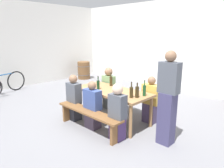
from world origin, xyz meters
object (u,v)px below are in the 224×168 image
wine_bottle_4 (144,90)px  parked_bicycle_0 (4,83)px  tasting_table (112,94)px  wine_bottle_1 (98,85)px  wine_bottle_0 (137,92)px  seated_guest_near_1 (93,107)px  wine_barrel (84,70)px  seated_guest_far_1 (151,101)px  wine_bottle_3 (111,81)px  seated_guest_near_2 (117,113)px  bench_far (131,100)px  wine_glass_1 (117,91)px  seated_guest_near_0 (74,99)px  wine_glass_0 (137,87)px  standing_host (168,100)px  seated_guest_far_0 (109,89)px  wine_bottle_2 (131,92)px  wine_glass_2 (90,84)px  bench_near (89,115)px

wine_bottle_4 → parked_bicycle_0: size_ratio=0.21×
tasting_table → wine_bottle_1: size_ratio=5.89×
wine_bottle_0 → seated_guest_near_1: (-0.79, -0.53, -0.38)m
tasting_table → wine_barrel: 4.87m
wine_barrel → parked_bicycle_0: parked_bicycle_0 is taller
seated_guest_far_1 → wine_barrel: (-4.87, 1.93, -0.12)m
tasting_table → wine_bottle_3: size_ratio=5.44×
wine_bottle_3 → seated_guest_far_1: same height
wine_bottle_4 → seated_guest_near_2: size_ratio=0.30×
wine_bottle_0 → wine_bottle_3: size_ratio=0.92×
bench_far → wine_bottle_3: 0.75m
wine_glass_1 → seated_guest_near_0: size_ratio=0.16×
bench_far → wine_glass_0: wine_glass_0 is taller
wine_bottle_1 → wine_bottle_3: wine_bottle_3 is taller
seated_guest_near_0 → wine_bottle_0: bearing=-69.9°
tasting_table → seated_guest_near_0: bearing=-141.1°
wine_bottle_0 → standing_host: bearing=-0.7°
wine_bottle_3 → standing_host: standing_host is taller
wine_bottle_4 → seated_guest_far_1: 0.56m
seated_guest_near_1 → parked_bicycle_0: bearing=94.8°
wine_bottle_4 → seated_guest_far_0: seated_guest_far_0 is taller
seated_guest_near_1 → wine_glass_0: bearing=-32.0°
wine_glass_0 → seated_guest_near_0: 1.52m
wine_bottle_2 → seated_guest_near_2: seated_guest_near_2 is taller
wine_glass_0 → standing_host: bearing=-19.8°
bench_far → wine_glass_2: bearing=-117.7°
bench_far → wine_bottle_2: 1.20m
bench_near → wine_bottle_2: bearing=41.0°
tasting_table → seated_guest_far_1: 0.91m
bench_far → wine_bottle_1: 1.06m
bench_near → wine_glass_0: size_ratio=10.26×
wine_glass_0 → seated_guest_near_2: seated_guest_near_2 is taller
wine_bottle_3 → seated_guest_far_1: (1.00, 0.28, -0.37)m
seated_guest_far_0 → wine_barrel: bearing=-118.9°
wine_glass_1 → wine_glass_2: (-0.91, 0.07, -0.01)m
wine_barrel → wine_glass_2: bearing=-36.6°
wine_glass_2 → wine_bottle_2: bearing=4.7°
wine_bottle_4 → seated_guest_near_1: wine_bottle_4 is taller
wine_glass_0 → seated_guest_near_2: bearing=-77.6°
tasting_table → wine_bottle_0: (0.75, -0.04, 0.20)m
bench_near → wine_barrel: 5.27m
bench_far → seated_guest_far_1: bearing=-12.2°
wine_bottle_1 → wine_barrel: size_ratio=0.40×
wine_glass_1 → seated_guest_near_2: (0.28, -0.27, -0.33)m
wine_bottle_0 → seated_guest_near_1: bearing=-146.0°
seated_guest_near_1 → seated_guest_far_1: seated_guest_far_1 is taller
wine_glass_2 → parked_bicycle_0: size_ratio=0.10×
wine_glass_1 → seated_guest_near_2: seated_guest_near_2 is taller
wine_barrel → parked_bicycle_0: (-0.11, -3.42, -0.02)m
seated_guest_far_0 → wine_glass_2: bearing=12.3°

